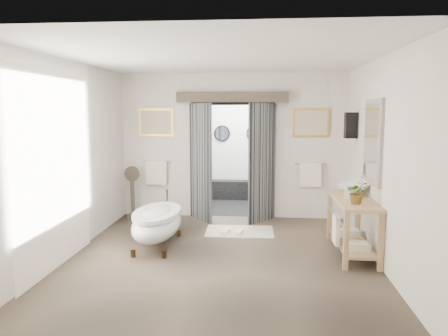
{
  "coord_description": "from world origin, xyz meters",
  "views": [
    {
      "loc": [
        0.62,
        -6.23,
        2.15
      ],
      "look_at": [
        0.0,
        0.6,
        1.25
      ],
      "focal_mm": 35.0,
      "sensor_mm": 36.0,
      "label": 1
    }
  ],
  "objects_px": {
    "vanity": "(351,221)",
    "rug": "(240,231)",
    "basin": "(353,189)",
    "clawfoot_tub": "(157,223)"
  },
  "relations": [
    {
      "from": "vanity",
      "to": "rug",
      "type": "relative_size",
      "value": 1.33
    },
    {
      "from": "vanity",
      "to": "basin",
      "type": "distance_m",
      "value": 0.55
    },
    {
      "from": "rug",
      "to": "basin",
      "type": "xyz_separation_m",
      "value": [
        1.82,
        -0.7,
        0.93
      ]
    },
    {
      "from": "rug",
      "to": "clawfoot_tub",
      "type": "bearing_deg",
      "value": -143.58
    },
    {
      "from": "clawfoot_tub",
      "to": "rug",
      "type": "height_order",
      "value": "clawfoot_tub"
    },
    {
      "from": "vanity",
      "to": "basin",
      "type": "bearing_deg",
      "value": 75.99
    },
    {
      "from": "clawfoot_tub",
      "to": "basin",
      "type": "relative_size",
      "value": 3.15
    },
    {
      "from": "vanity",
      "to": "rug",
      "type": "height_order",
      "value": "vanity"
    },
    {
      "from": "vanity",
      "to": "clawfoot_tub",
      "type": "bearing_deg",
      "value": 178.12
    },
    {
      "from": "clawfoot_tub",
      "to": "basin",
      "type": "height_order",
      "value": "basin"
    }
  ]
}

